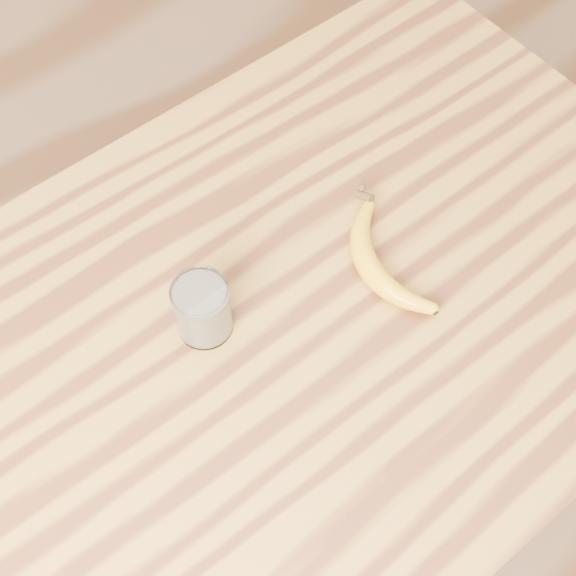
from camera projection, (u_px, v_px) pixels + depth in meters
room at (305, 54)px, 0.68m from camera, size 4.04×4.04×2.70m
table at (298, 351)px, 1.18m from camera, size 1.20×0.80×0.90m
smoothie_glass at (202, 309)px, 1.02m from camera, size 0.07×0.07×0.09m
banana at (368, 267)px, 1.08m from camera, size 0.16×0.29×0.03m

